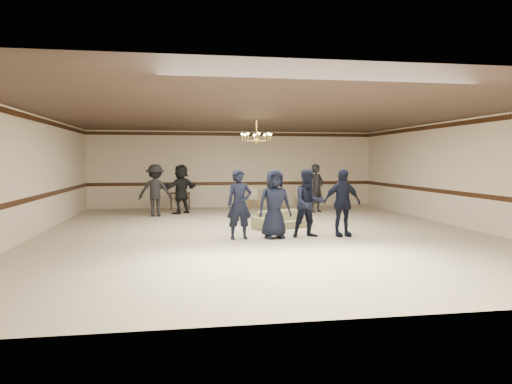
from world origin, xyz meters
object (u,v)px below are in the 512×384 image
boy_d (342,203)px  adult_right (317,188)px  banquet_chair_left (254,198)px  boy_b (274,204)px  boy_c (309,203)px  console_table (180,201)px  banquet_chair_mid (278,198)px  adult_mid (181,189)px  chandelier (256,130)px  adult_left (155,190)px  banquet_chair_right (301,197)px  boy_a (239,204)px  settee (282,219)px

boy_d → adult_right: size_ratio=0.96×
banquet_chair_left → boy_b: bearing=-90.2°
boy_c → banquet_chair_left: (-0.31, 7.19, -0.45)m
boy_c → console_table: boy_c is taller
adult_right → banquet_chair_mid: 2.16m
boy_c → boy_d: size_ratio=1.00×
boy_c → console_table: 8.12m
adult_mid → adult_right: 5.12m
adult_right → chandelier: bearing=-164.5°
adult_left → boy_d: bearing=139.0°
boy_d → adult_left: (-5.06, 5.14, 0.04)m
boy_b → boy_c: same height
boy_d → banquet_chair_right: 7.25m
boy_d → banquet_chair_right: bearing=78.2°
boy_a → console_table: bearing=95.1°
boy_a → boy_b: bearing=-6.5°
boy_b → adult_mid: size_ratio=0.96×
boy_c → banquet_chair_right: bearing=72.9°
boy_a → adult_left: adult_left is taller
adult_right → banquet_chair_right: size_ratio=2.15×
console_table → banquet_chair_left: bearing=-4.4°
adult_mid → settee: bearing=83.9°
settee → adult_right: adult_right is taller
adult_right → console_table: size_ratio=2.27×
banquet_chair_left → banquet_chair_mid: (1.00, 0.00, 0.00)m
boy_c → console_table: size_ratio=2.17×
settee → banquet_chair_right: bearing=45.7°
boy_a → banquet_chair_right: (3.49, 7.19, -0.45)m
boy_c → boy_b: bearing=176.1°
settee → adult_left: size_ratio=0.95×
chandelier → banquet_chair_left: size_ratio=1.10×
adult_mid → chandelier: bearing=78.2°
boy_b → banquet_chair_left: bearing=77.8°
adult_right → boy_c: bearing=-143.5°
settee → banquet_chair_right: banquet_chair_right is taller
boy_d → adult_mid: 7.17m
chandelier → banquet_chair_mid: bearing=71.6°
chandelier → banquet_chair_right: chandelier is taller
adult_left → console_table: size_ratio=2.27×
adult_mid → console_table: 1.66m
banquet_chair_mid → banquet_chair_right: same height
banquet_chair_mid → banquet_chair_right: bearing=-5.9°
chandelier → banquet_chair_mid: 6.04m
boy_b → banquet_chair_right: (2.59, 7.19, -0.45)m
boy_a → boy_c: (1.80, 0.00, 0.00)m
chandelier → boy_a: 2.89m
boy_d → adult_mid: (-4.16, 5.84, 0.04)m
boy_c → adult_left: bearing=125.1°
boy_a → settee: boy_a is taller
adult_right → settee: bearing=-155.0°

